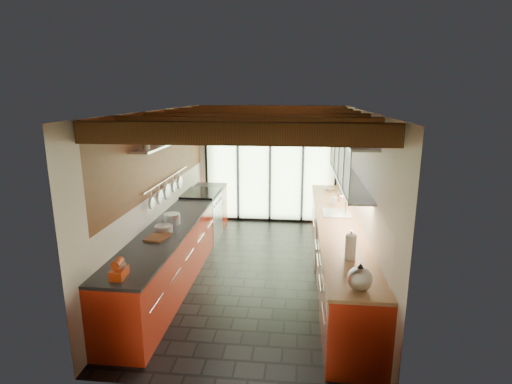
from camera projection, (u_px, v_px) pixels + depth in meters
The scene contains 18 objects.
ground at pixel (258, 271), 6.58m from camera, with size 5.50×5.50×0.00m, color black.
room_shell at pixel (258, 173), 6.18m from camera, with size 5.50×5.50×5.50m.
ceiling_beams at pixel (260, 119), 6.35m from camera, with size 3.14×5.06×4.90m.
glass_door at pixel (270, 149), 8.78m from camera, with size 2.95×0.10×2.90m.
left_counter at pixel (181, 242), 6.60m from camera, with size 0.68×5.00×0.92m.
range_stove at pixel (202, 216), 7.99m from camera, with size 0.66×0.90×0.97m.
right_counter at pixel (337, 248), 6.33m from camera, with size 0.68×5.00×0.92m.
sink_assembly at pixel (337, 211), 6.60m from camera, with size 0.45×0.52×0.43m.
upper_cabinets_right at pixel (350, 159), 6.27m from camera, with size 0.34×3.00×3.00m.
left_wall_fixtures at pixel (169, 157), 6.46m from camera, with size 0.28×2.60×0.96m.
stand_mixer at pixel (119, 270), 4.30m from camera, with size 0.16×0.25×0.22m.
pot_large at pixel (172, 219), 6.06m from camera, with size 0.25×0.25×0.16m, color silver.
pot_small at pixel (164, 229), 5.71m from camera, with size 0.26×0.26×0.10m, color silver.
cutting_board at pixel (158, 237), 5.47m from camera, with size 0.26×0.36×0.03m, color brown.
kettle at pixel (360, 277), 4.02m from camera, with size 0.30×0.34×0.30m.
paper_towel at pixel (351, 247), 4.76m from camera, with size 0.16×0.16×0.36m.
soap_bottle at pixel (334, 199), 7.11m from camera, with size 0.09×0.09×0.20m, color silver.
bowl at pixel (329, 189), 8.18m from camera, with size 0.19×0.19×0.05m, color silver.
Camera 1 is at (0.62, -6.03, 2.85)m, focal length 28.00 mm.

